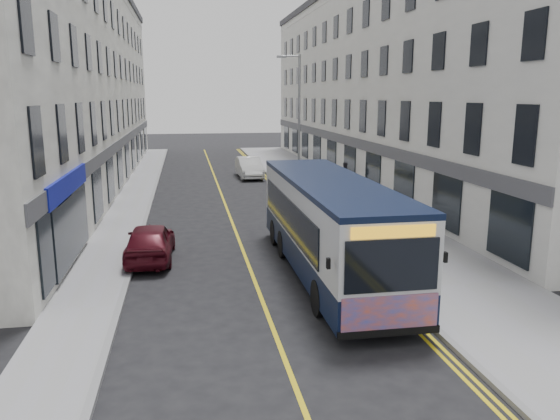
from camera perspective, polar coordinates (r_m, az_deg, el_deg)
name	(u,v)px	position (r m, az deg, el deg)	size (l,w,h in m)	color
ground	(257,286)	(17.15, -2.46, -7.95)	(140.00, 140.00, 0.00)	black
pavement_east	(342,204)	(29.77, 6.51, 0.67)	(4.50, 64.00, 0.12)	gray
pavement_west	(128,211)	(28.74, -15.56, -0.10)	(2.00, 64.00, 0.12)	gray
kerb_east	(302,205)	(29.22, 2.27, 0.54)	(0.18, 64.00, 0.13)	slate
kerb_west	(149,210)	(28.66, -13.57, -0.02)	(0.18, 64.00, 0.13)	slate
road_centre_line	(227,209)	(28.68, -5.57, 0.15)	(0.12, 64.00, 0.01)	gold
road_dbl_yellow_inner	(293,206)	(29.14, 1.40, 0.39)	(0.10, 64.00, 0.01)	gold
road_dbl_yellow_outer	(297,206)	(29.18, 1.79, 0.40)	(0.10, 64.00, 0.01)	gold
terrace_east	(381,85)	(39.41, 10.50, 12.71)	(6.00, 46.00, 13.00)	beige
terrace_west	(71,84)	(37.66, -21.00, 12.18)	(6.00, 46.00, 13.00)	white
streetlamp	(298,122)	(30.67, 1.86, 9.22)	(1.32, 0.18, 8.00)	gray
city_bus	(329,223)	(17.79, 5.17, -1.39)	(2.56, 10.98, 3.19)	black
bicycle	(389,256)	(18.26, 11.33, -4.71)	(0.73, 2.11, 1.11)	black
pedestrian_near	(338,188)	(28.74, 6.08, 2.29)	(0.68, 0.45, 1.86)	olive
pedestrian_far	(346,175)	(34.50, 6.88, 3.65)	(0.77, 0.60, 1.59)	#222127
car_white	(249,167)	(39.33, -3.24, 4.46)	(1.55, 4.45, 1.47)	silver
car_maroon	(150,242)	(20.09, -13.42, -3.23)	(1.63, 4.05, 1.38)	#480C16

